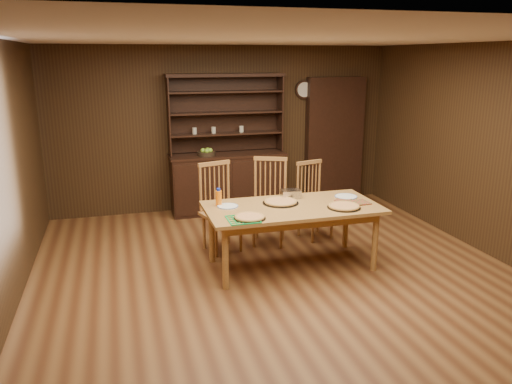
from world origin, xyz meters
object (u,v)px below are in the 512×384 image
object	(u,v)px
china_hutch	(228,175)
chair_center	(269,198)
juice_bottle	(219,198)
chair_right	(313,197)
dining_table	(292,212)
chair_left	(219,204)

from	to	relation	value
china_hutch	chair_center	xyz separation A→B (m)	(0.23, -1.51, 0.01)
chair_center	juice_bottle	world-z (taller)	chair_center
china_hutch	chair_right	world-z (taller)	china_hutch
dining_table	juice_bottle	size ratio (longest dim) A/B	9.73
china_hutch	chair_center	distance (m)	1.53
chair_center	china_hutch	bearing A→B (deg)	121.36
chair_left	chair_right	distance (m)	1.34
chair_center	juice_bottle	size ratio (longest dim) A/B	5.52
dining_table	juice_bottle	xyz separation A→B (m)	(-0.82, 0.25, 0.17)
chair_right	juice_bottle	world-z (taller)	chair_right
dining_table	chair_center	xyz separation A→B (m)	(-0.00, 0.88, -0.07)
juice_bottle	chair_left	bearing A→B (deg)	78.83
chair_center	chair_right	bearing A→B (deg)	25.74
chair_right	juice_bottle	size ratio (longest dim) A/B	5.10
dining_table	chair_center	size ratio (longest dim) A/B	1.76
china_hutch	dining_table	bearing A→B (deg)	-84.49
chair_left	chair_center	world-z (taller)	chair_center
china_hutch	chair_right	size ratio (longest dim) A/B	2.06
china_hutch	chair_right	distance (m)	1.71
china_hutch	chair_left	xyz separation A→B (m)	(-0.48, -1.59, 0.01)
china_hutch	juice_bottle	bearing A→B (deg)	-105.32
chair_left	chair_center	size ratio (longest dim) A/B	1.00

